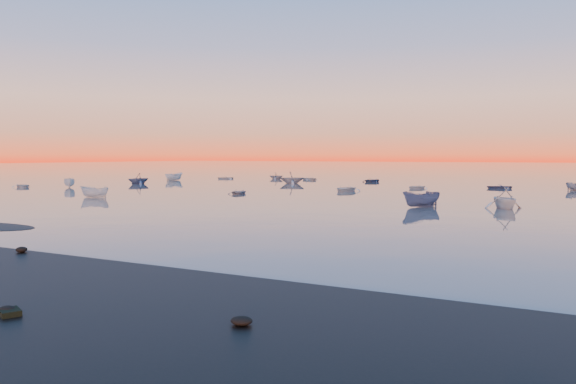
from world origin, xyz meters
The scene contains 4 objects.
ground centered at (0.00, 100.00, 0.00)m, with size 600.00×600.00×0.00m, color #655C54.
mud_lobes centered at (0.00, -1.00, 0.01)m, with size 140.00×6.00×0.07m, color black, non-canonical shape.
moored_fleet centered at (0.00, 53.00, 0.00)m, with size 124.00×58.00×1.20m, color silver, non-canonical shape.
boat_near_left centered at (-51.71, 34.38, 0.00)m, with size 3.70×1.54×0.93m, color silver.
Camera 1 is at (23.12, -21.52, 4.80)m, focal length 35.00 mm.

